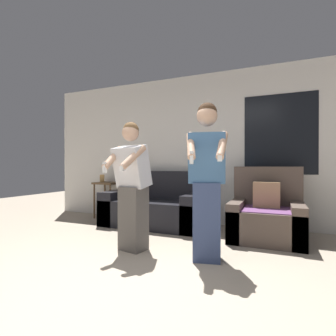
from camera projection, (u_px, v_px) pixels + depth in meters
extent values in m
plane|color=tan|center=(96.00, 305.00, 1.93)|extent=(14.00, 14.00, 0.00)
cube|color=silver|center=(205.00, 149.00, 4.75)|extent=(6.59, 0.06, 2.70)
cube|color=black|center=(280.00, 134.00, 4.23)|extent=(1.10, 0.01, 1.30)
cube|color=black|center=(155.00, 213.00, 4.54)|extent=(1.78, 0.93, 0.44)
cube|color=black|center=(164.00, 184.00, 4.87)|extent=(1.78, 0.22, 0.50)
cube|color=black|center=(119.00, 206.00, 4.84)|extent=(0.28, 0.93, 0.58)
cube|color=black|center=(197.00, 212.00, 4.25)|extent=(0.28, 0.93, 0.58)
cube|color=brown|center=(266.00, 224.00, 3.66)|extent=(0.97, 0.92, 0.43)
cube|color=brown|center=(267.00, 186.00, 3.99)|extent=(0.97, 0.20, 0.59)
cube|color=brown|center=(237.00, 219.00, 3.82)|extent=(0.18, 0.92, 0.53)
cube|color=brown|center=(298.00, 223.00, 3.51)|extent=(0.18, 0.92, 0.53)
cube|color=#704275|center=(266.00, 209.00, 3.62)|extent=(0.82, 0.74, 0.01)
cube|color=#A87F56|center=(266.00, 195.00, 3.72)|extent=(0.36, 0.14, 0.36)
cube|color=brown|center=(107.00, 183.00, 5.26)|extent=(0.46, 0.42, 0.04)
cylinder|color=brown|center=(94.00, 201.00, 5.18)|extent=(0.04, 0.04, 0.67)
cylinder|color=brown|center=(110.00, 202.00, 5.03)|extent=(0.04, 0.04, 0.67)
cylinder|color=brown|center=(105.00, 199.00, 5.50)|extent=(0.04, 0.04, 0.67)
cylinder|color=brown|center=(120.00, 200.00, 5.35)|extent=(0.04, 0.04, 0.67)
cube|color=tan|center=(102.00, 179.00, 5.29)|extent=(0.10, 0.02, 0.17)
cube|color=#56514C|center=(133.00, 218.00, 3.23)|extent=(0.35, 0.30, 0.78)
cube|color=silver|center=(131.00, 167.00, 3.20)|extent=(0.46, 0.40, 0.53)
sphere|color=tan|center=(130.00, 133.00, 3.18)|extent=(0.20, 0.20, 0.20)
sphere|color=brown|center=(131.00, 130.00, 3.19)|extent=(0.19, 0.19, 0.19)
cylinder|color=tan|center=(113.00, 158.00, 3.17)|extent=(0.10, 0.36, 0.30)
cube|color=white|center=(105.00, 167.00, 3.03)|extent=(0.04, 0.04, 0.13)
cylinder|color=tan|center=(133.00, 157.00, 2.98)|extent=(0.21, 0.36, 0.30)
cube|color=white|center=(122.00, 167.00, 2.87)|extent=(0.05, 0.04, 0.08)
cube|color=#384770|center=(207.00, 221.00, 2.87)|extent=(0.34, 0.29, 0.85)
cube|color=#3D6693|center=(207.00, 158.00, 2.85)|extent=(0.44, 0.34, 0.56)
sphere|color=tan|center=(207.00, 116.00, 2.84)|extent=(0.22, 0.22, 0.22)
sphere|color=#3D2819|center=(207.00, 112.00, 2.85)|extent=(0.21, 0.21, 0.21)
cylinder|color=tan|center=(191.00, 146.00, 2.73)|extent=(0.20, 0.36, 0.32)
cube|color=white|center=(192.00, 158.00, 2.58)|extent=(0.04, 0.04, 0.13)
cylinder|color=tan|center=(222.00, 145.00, 2.67)|extent=(0.10, 0.36, 0.32)
cube|color=white|center=(220.00, 157.00, 2.53)|extent=(0.05, 0.04, 0.08)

